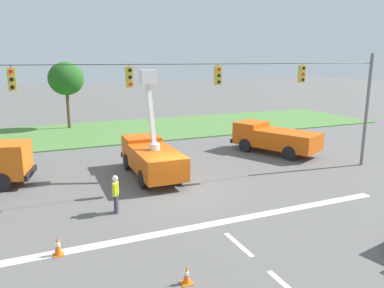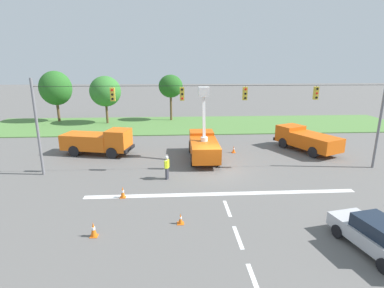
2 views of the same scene
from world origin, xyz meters
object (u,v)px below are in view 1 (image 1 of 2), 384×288
(utility_truck_bucket_lift, at_px, (151,155))
(traffic_cone_foreground_right, at_px, (186,275))
(utility_truck_support_far, at_px, (274,138))
(road_worker, at_px, (116,192))
(tree_centre, at_px, (66,79))
(traffic_cone_mid_left, at_px, (188,159))
(traffic_cone_near_bucket, at_px, (58,246))

(utility_truck_bucket_lift, distance_m, traffic_cone_foreground_right, 11.31)
(utility_truck_bucket_lift, xyz_separation_m, utility_truck_support_far, (10.05, 1.85, -0.14))
(utility_truck_support_far, bearing_deg, road_worker, -153.67)
(utility_truck_bucket_lift, distance_m, utility_truck_support_far, 10.22)
(tree_centre, xyz_separation_m, utility_truck_support_far, (13.00, -16.40, -3.79))
(utility_truck_bucket_lift, height_order, traffic_cone_foreground_right, utility_truck_bucket_lift)
(traffic_cone_mid_left, bearing_deg, tree_centre, 109.76)
(traffic_cone_foreground_right, bearing_deg, traffic_cone_near_bucket, 136.19)
(utility_truck_support_far, xyz_separation_m, road_worker, (-13.16, -6.51, -0.16))
(traffic_cone_near_bucket, bearing_deg, traffic_cone_foreground_right, -43.81)
(traffic_cone_near_bucket, bearing_deg, utility_truck_support_far, 30.82)
(utility_truck_support_far, distance_m, traffic_cone_near_bucket, 18.51)
(traffic_cone_foreground_right, xyz_separation_m, traffic_cone_mid_left, (5.31, 12.63, 0.05))
(utility_truck_support_far, bearing_deg, tree_centre, 128.40)
(utility_truck_bucket_lift, bearing_deg, traffic_cone_mid_left, 27.75)
(utility_truck_support_far, height_order, traffic_cone_foreground_right, utility_truck_support_far)
(utility_truck_bucket_lift, relative_size, traffic_cone_near_bucket, 9.09)
(road_worker, bearing_deg, tree_centre, 89.61)
(road_worker, distance_m, traffic_cone_mid_left, 8.79)
(utility_truck_support_far, bearing_deg, traffic_cone_foreground_right, -133.73)
(utility_truck_support_far, relative_size, road_worker, 3.85)
(tree_centre, relative_size, utility_truck_bucket_lift, 0.99)
(road_worker, bearing_deg, traffic_cone_mid_left, 45.52)
(tree_centre, bearing_deg, traffic_cone_mid_left, -70.24)
(utility_truck_bucket_lift, bearing_deg, traffic_cone_foreground_right, -101.66)
(tree_centre, height_order, traffic_cone_foreground_right, tree_centre)
(traffic_cone_foreground_right, relative_size, traffic_cone_near_bucket, 0.83)
(road_worker, height_order, traffic_cone_foreground_right, road_worker)
(tree_centre, height_order, utility_truck_support_far, tree_centre)
(road_worker, bearing_deg, utility_truck_support_far, 26.33)
(utility_truck_support_far, height_order, traffic_cone_mid_left, utility_truck_support_far)
(tree_centre, xyz_separation_m, traffic_cone_mid_left, (5.99, -16.66, -4.62))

